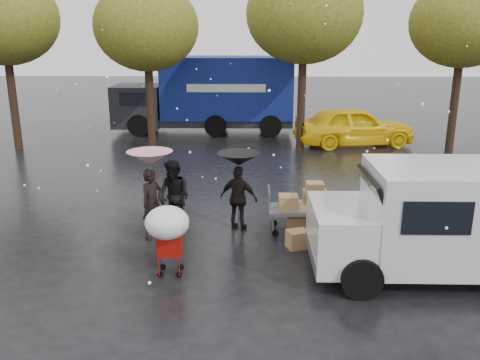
{
  "coord_description": "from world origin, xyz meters",
  "views": [
    {
      "loc": [
        0.51,
        -10.14,
        4.61
      ],
      "look_at": [
        0.27,
        1.0,
        1.34
      ],
      "focal_mm": 38.0,
      "sensor_mm": 36.0,
      "label": 1
    }
  ],
  "objects_px": {
    "vendor_cart": "(304,203)",
    "white_van": "(449,219)",
    "blue_truck": "(210,95)",
    "shopping_cart": "(168,226)",
    "yellow_taxi": "(354,126)",
    "person_black": "(239,198)",
    "person_pink": "(152,204)"
  },
  "relations": [
    {
      "from": "vendor_cart",
      "to": "white_van",
      "type": "distance_m",
      "value": 3.37
    },
    {
      "from": "vendor_cart",
      "to": "blue_truck",
      "type": "distance_m",
      "value": 12.98
    },
    {
      "from": "white_van",
      "to": "vendor_cart",
      "type": "bearing_deg",
      "value": 139.48
    },
    {
      "from": "shopping_cart",
      "to": "yellow_taxi",
      "type": "relative_size",
      "value": 0.3
    },
    {
      "from": "person_black",
      "to": "vendor_cart",
      "type": "relative_size",
      "value": 1.04
    },
    {
      "from": "shopping_cart",
      "to": "vendor_cart",
      "type": "bearing_deg",
      "value": 40.43
    },
    {
      "from": "person_black",
      "to": "vendor_cart",
      "type": "height_order",
      "value": "person_black"
    },
    {
      "from": "shopping_cart",
      "to": "yellow_taxi",
      "type": "xyz_separation_m",
      "value": [
        5.87,
        12.06,
        -0.23
      ]
    },
    {
      "from": "person_pink",
      "to": "blue_truck",
      "type": "height_order",
      "value": "blue_truck"
    },
    {
      "from": "shopping_cart",
      "to": "blue_truck",
      "type": "xyz_separation_m",
      "value": [
        -0.37,
        14.95,
        0.69
      ]
    },
    {
      "from": "white_van",
      "to": "person_pink",
      "type": "bearing_deg",
      "value": 163.99
    },
    {
      "from": "vendor_cart",
      "to": "yellow_taxi",
      "type": "xyz_separation_m",
      "value": [
        3.03,
        9.64,
        0.11
      ]
    },
    {
      "from": "person_black",
      "to": "shopping_cart",
      "type": "relative_size",
      "value": 1.08
    },
    {
      "from": "person_black",
      "to": "blue_truck",
      "type": "height_order",
      "value": "blue_truck"
    },
    {
      "from": "person_black",
      "to": "yellow_taxi",
      "type": "height_order",
      "value": "yellow_taxi"
    },
    {
      "from": "blue_truck",
      "to": "white_van",
      "type": "bearing_deg",
      "value": -68.67
    },
    {
      "from": "blue_truck",
      "to": "yellow_taxi",
      "type": "bearing_deg",
      "value": -24.92
    },
    {
      "from": "person_pink",
      "to": "blue_truck",
      "type": "distance_m",
      "value": 13.01
    },
    {
      "from": "person_pink",
      "to": "vendor_cart",
      "type": "distance_m",
      "value": 3.54
    },
    {
      "from": "vendor_cart",
      "to": "yellow_taxi",
      "type": "distance_m",
      "value": 10.11
    },
    {
      "from": "blue_truck",
      "to": "vendor_cart",
      "type": "bearing_deg",
      "value": -75.66
    },
    {
      "from": "blue_truck",
      "to": "yellow_taxi",
      "type": "relative_size",
      "value": 1.7
    },
    {
      "from": "person_black",
      "to": "blue_truck",
      "type": "xyz_separation_m",
      "value": [
        -1.66,
        12.43,
        0.97
      ]
    },
    {
      "from": "person_pink",
      "to": "white_van",
      "type": "bearing_deg",
      "value": -67.43
    },
    {
      "from": "shopping_cart",
      "to": "white_van",
      "type": "distance_m",
      "value": 5.38
    },
    {
      "from": "yellow_taxi",
      "to": "person_pink",
      "type": "bearing_deg",
      "value": 137.43
    },
    {
      "from": "shopping_cart",
      "to": "yellow_taxi",
      "type": "distance_m",
      "value": 13.41
    },
    {
      "from": "white_van",
      "to": "shopping_cart",
      "type": "bearing_deg",
      "value": -177.35
    },
    {
      "from": "person_pink",
      "to": "person_black",
      "type": "height_order",
      "value": "person_pink"
    },
    {
      "from": "blue_truck",
      "to": "yellow_taxi",
      "type": "xyz_separation_m",
      "value": [
        6.23,
        -2.9,
        -0.92
      ]
    },
    {
      "from": "white_van",
      "to": "blue_truck",
      "type": "distance_m",
      "value": 15.8
    },
    {
      "from": "shopping_cart",
      "to": "yellow_taxi",
      "type": "height_order",
      "value": "yellow_taxi"
    }
  ]
}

